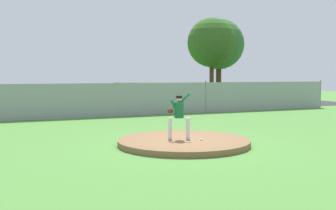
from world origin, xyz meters
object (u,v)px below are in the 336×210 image
(pitcher_youth, at_px, (179,112))
(parked_car_silver, at_px, (40,101))
(traffic_cone_orange, at_px, (165,104))
(baseball, at_px, (201,139))
(parked_car_slate, at_px, (189,97))
(parked_car_burgundy, at_px, (229,96))
(parked_car_charcoal, at_px, (132,96))

(pitcher_youth, distance_m, parked_car_silver, 14.35)
(pitcher_youth, relative_size, traffic_cone_orange, 2.88)
(pitcher_youth, height_order, parked_car_silver, pitcher_youth)
(baseball, distance_m, parked_car_slate, 16.39)
(parked_car_slate, bearing_deg, baseball, -115.11)
(baseball, bearing_deg, parked_car_burgundy, 55.07)
(pitcher_youth, bearing_deg, baseball, -45.16)
(parked_car_slate, bearing_deg, parked_car_charcoal, 173.58)
(baseball, xyz_separation_m, traffic_cone_orange, (5.24, 15.54, 0.03))
(parked_car_burgundy, bearing_deg, baseball, -124.93)
(baseball, xyz_separation_m, parked_car_burgundy, (10.51, 15.05, 0.53))
(parked_car_charcoal, height_order, parked_car_burgundy, parked_car_charcoal)
(parked_car_slate, relative_size, traffic_cone_orange, 7.59)
(parked_car_slate, height_order, parked_car_charcoal, parked_car_charcoal)
(pitcher_youth, relative_size, parked_car_silver, 0.38)
(parked_car_slate, bearing_deg, parked_car_silver, -178.54)
(pitcher_youth, xyz_separation_m, parked_car_burgundy, (11.08, 14.48, -0.35))
(parked_car_slate, relative_size, parked_car_silver, 1.01)
(parked_car_burgundy, height_order, parked_car_silver, parked_car_silver)
(pitcher_youth, xyz_separation_m, traffic_cone_orange, (5.82, 14.96, -0.85))
(parked_car_charcoal, xyz_separation_m, parked_car_burgundy, (7.94, -0.27, -0.11))
(parked_car_charcoal, distance_m, traffic_cone_orange, 2.74)
(parked_car_burgundy, xyz_separation_m, traffic_cone_orange, (-5.27, 0.48, -0.50))
(parked_car_silver, bearing_deg, baseball, -75.60)
(parked_car_slate, distance_m, parked_car_burgundy, 3.57)
(parked_car_burgundy, bearing_deg, traffic_cone_orange, 174.79)
(parked_car_burgundy, distance_m, parked_car_silver, 14.26)
(parked_car_charcoal, height_order, traffic_cone_orange, parked_car_charcoal)
(parked_car_charcoal, relative_size, parked_car_burgundy, 1.04)
(parked_car_charcoal, bearing_deg, parked_car_slate, -6.42)
(pitcher_youth, height_order, parked_car_slate, pitcher_youth)
(parked_car_slate, xyz_separation_m, parked_car_silver, (-10.69, -0.27, -0.00))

